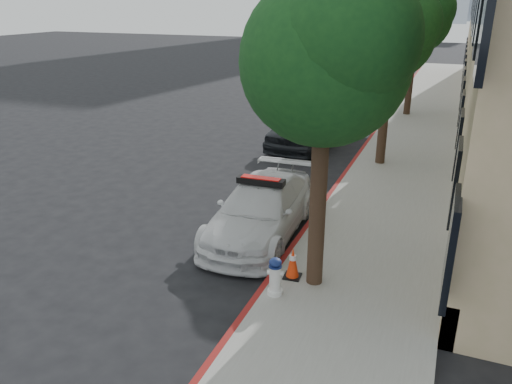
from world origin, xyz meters
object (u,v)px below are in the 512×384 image
Objects in this scene: police_car at (261,209)px; parked_car_mid at (309,124)px; fire_hydrant at (275,277)px; parked_car_far at (333,98)px; traffic_cone at (293,263)px.

police_car is 7.85m from parked_car_mid.
police_car reaches higher than fire_hydrant.
parked_car_mid is at bearing 89.90° from fire_hydrant.
police_car is 6.06× the size of fire_hydrant.
traffic_cone is (2.88, -15.00, -0.36)m from parked_car_far.
fire_hydrant is (2.34, -10.27, -0.32)m from parked_car_mid.
parked_car_mid is 0.98× the size of parked_car_far.
parked_car_mid reaches higher than fire_hydrant.
traffic_cone is (0.11, 0.69, -0.05)m from fire_hydrant.
parked_car_mid is 6.60× the size of fire_hydrant.
fire_hydrant is at bearing -81.41° from parked_car_far.
police_car is at bearing 126.94° from traffic_cone.
police_car is 2.28m from traffic_cone.
fire_hydrant is at bearing -65.63° from police_car.
parked_car_far reaches higher than fire_hydrant.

